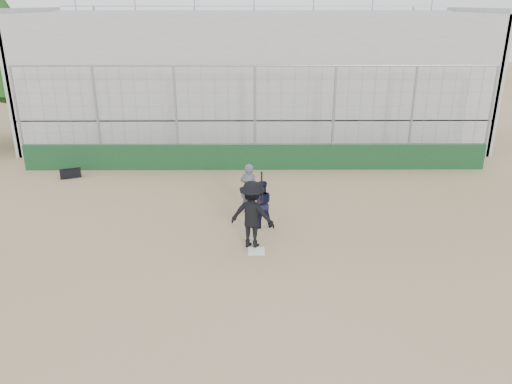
{
  "coord_description": "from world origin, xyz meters",
  "views": [
    {
      "loc": [
        -0.1,
        -11.76,
        6.15
      ],
      "look_at": [
        0.0,
        1.4,
        1.15
      ],
      "focal_mm": 35.0,
      "sensor_mm": 36.0,
      "label": 1
    }
  ],
  "objects_px": {
    "umpire": "(249,191)",
    "equipment_bag": "(70,173)",
    "batter_at_plate": "(252,214)",
    "catcher_crouched": "(261,212)"
  },
  "relations": [
    {
      "from": "batter_at_plate",
      "to": "catcher_crouched",
      "type": "height_order",
      "value": "batter_at_plate"
    },
    {
      "from": "umpire",
      "to": "equipment_bag",
      "type": "relative_size",
      "value": 1.79
    },
    {
      "from": "umpire",
      "to": "batter_at_plate",
      "type": "bearing_deg",
      "value": 114.49
    },
    {
      "from": "batter_at_plate",
      "to": "umpire",
      "type": "xyz_separation_m",
      "value": [
        -0.1,
        2.28,
        -0.2
      ]
    },
    {
      "from": "equipment_bag",
      "to": "umpire",
      "type": "bearing_deg",
      "value": -26.86
    },
    {
      "from": "batter_at_plate",
      "to": "umpire",
      "type": "relative_size",
      "value": 1.38
    },
    {
      "from": "umpire",
      "to": "equipment_bag",
      "type": "bearing_deg",
      "value": -4.76
    },
    {
      "from": "equipment_bag",
      "to": "catcher_crouched",
      "type": "bearing_deg",
      "value": -32.4
    },
    {
      "from": "umpire",
      "to": "equipment_bag",
      "type": "height_order",
      "value": "umpire"
    },
    {
      "from": "batter_at_plate",
      "to": "catcher_crouched",
      "type": "bearing_deg",
      "value": 77.95
    }
  ]
}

